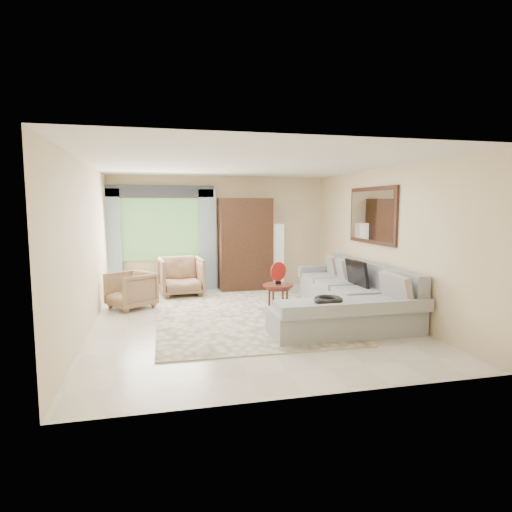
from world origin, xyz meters
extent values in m
plane|color=silver|center=(0.00, 0.00, 0.00)|extent=(6.00, 6.00, 0.00)
cube|color=beige|center=(0.02, 0.25, 0.01)|extent=(3.08, 4.06, 0.02)
cube|color=#A4A7AC|center=(2.00, 0.50, 0.20)|extent=(0.90, 2.40, 0.40)
cube|color=#A4A7AC|center=(1.30, -1.10, 0.20)|extent=(2.30, 0.80, 0.40)
cube|color=#A4A7AC|center=(2.35, 0.10, 0.65)|extent=(0.20, 3.20, 0.50)
cube|color=#A4A7AC|center=(2.00, 1.78, 0.51)|extent=(0.90, 0.16, 0.22)
cube|color=#A4A7AC|center=(1.30, -1.55, 0.49)|extent=(2.30, 0.10, 0.18)
cube|color=black|center=(2.05, 0.06, 0.72)|extent=(0.14, 0.74, 0.48)
torus|color=black|center=(1.00, -1.13, 0.55)|extent=(0.43, 0.43, 0.09)
cylinder|color=#4E1E15|center=(0.63, 0.27, 0.53)|extent=(0.54, 0.54, 0.04)
cylinder|color=#4E1E15|center=(0.63, 0.27, 0.24)|extent=(0.36, 0.36, 0.49)
cylinder|color=#A51910|center=(0.63, 0.27, 0.77)|extent=(0.32, 0.16, 0.34)
imported|color=#9E7656|center=(-1.95, 1.34, 0.34)|extent=(1.04, 1.03, 0.69)
imported|color=#876549|center=(-0.95, 2.32, 0.41)|extent=(0.97, 1.00, 0.83)
imported|color=#999999|center=(-2.06, 2.78, 0.27)|extent=(0.59, 0.56, 0.53)
cube|color=#321B10|center=(0.55, 2.72, 1.05)|extent=(1.20, 0.55, 2.10)
cube|color=silver|center=(1.35, 2.78, 0.75)|extent=(0.24, 0.24, 1.50)
cube|color=#669E59|center=(-1.35, 2.97, 1.40)|extent=(1.80, 0.04, 1.40)
cube|color=#9EB7CC|center=(-2.40, 2.88, 1.15)|extent=(0.40, 0.08, 2.30)
cube|color=#9EB7CC|center=(-0.30, 2.88, 1.15)|extent=(0.40, 0.08, 2.30)
cube|color=#1E232D|center=(-1.35, 2.90, 2.25)|extent=(2.40, 0.12, 0.26)
cube|color=black|center=(2.47, 0.35, 1.75)|extent=(0.04, 1.70, 1.05)
cube|color=white|center=(2.45, 0.35, 1.75)|extent=(0.02, 1.54, 0.90)
camera|label=1|loc=(-1.46, -6.92, 1.93)|focal=30.00mm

